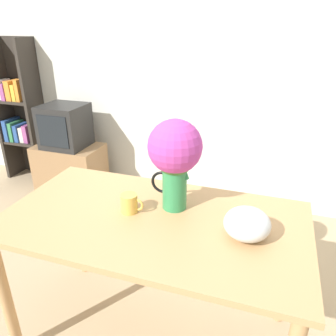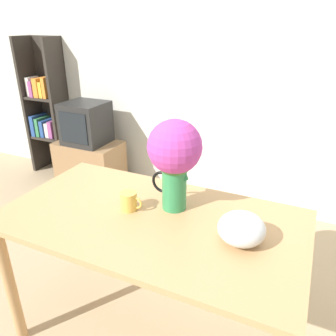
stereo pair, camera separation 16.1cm
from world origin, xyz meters
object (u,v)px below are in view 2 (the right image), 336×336
at_px(coffee_mug, 129,201).
at_px(white_bowl, 242,229).
at_px(tv_set, 86,123).
at_px(flower_vase, 175,154).

xyz_separation_m(coffee_mug, white_bowl, (0.57, -0.03, 0.02)).
xyz_separation_m(white_bowl, tv_set, (-1.88, 1.35, -0.12)).
xyz_separation_m(flower_vase, tv_set, (-1.50, 1.20, -0.35)).
relative_size(flower_vase, coffee_mug, 3.89).
bearing_deg(tv_set, flower_vase, -38.70).
height_order(coffee_mug, white_bowl, white_bowl).
height_order(flower_vase, white_bowl, flower_vase).
xyz_separation_m(flower_vase, white_bowl, (0.38, -0.14, -0.22)).
bearing_deg(coffee_mug, flower_vase, 29.60).
relative_size(flower_vase, tv_set, 1.12).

